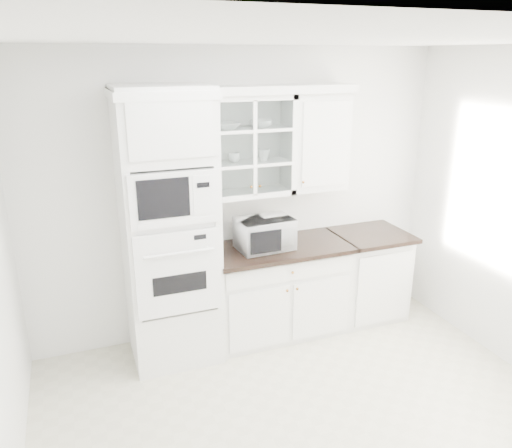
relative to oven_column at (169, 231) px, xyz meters
name	(u,v)px	position (x,y,z in m)	size (l,w,h in m)	color
ground	(320,435)	(0.75, -1.42, -1.19)	(4.00, 3.50, 0.01)	beige
room_shell	(301,184)	(0.75, -0.99, 0.58)	(4.00, 3.50, 2.70)	white
oven_column	(169,231)	(0.00, 0.00, 0.00)	(0.76, 0.68, 2.40)	white
base_cabinet_run	(278,289)	(1.03, 0.03, -0.74)	(1.32, 0.67, 0.92)	white
extra_base_cabinet	(367,274)	(2.03, 0.03, -0.74)	(0.72, 0.67, 0.92)	white
upper_cabinet_glass	(248,146)	(0.78, 0.17, 0.65)	(0.80, 0.33, 0.90)	white
upper_cabinet_solid	(316,141)	(1.46, 0.17, 0.65)	(0.55, 0.33, 0.90)	white
crown_molding	(238,90)	(0.68, 0.14, 1.14)	(2.14, 0.38, 0.07)	white
countertop_microwave	(264,233)	(0.87, 0.01, -0.13)	(0.50, 0.42, 0.29)	white
bowl_a	(226,126)	(0.57, 0.16, 0.84)	(0.22, 0.22, 0.06)	white
bowl_b	(261,124)	(0.90, 0.15, 0.84)	(0.21, 0.21, 0.06)	white
cup_a	(234,157)	(0.65, 0.19, 0.55)	(0.11, 0.11, 0.09)	white
cup_b	(264,155)	(0.93, 0.16, 0.56)	(0.11, 0.11, 0.10)	white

